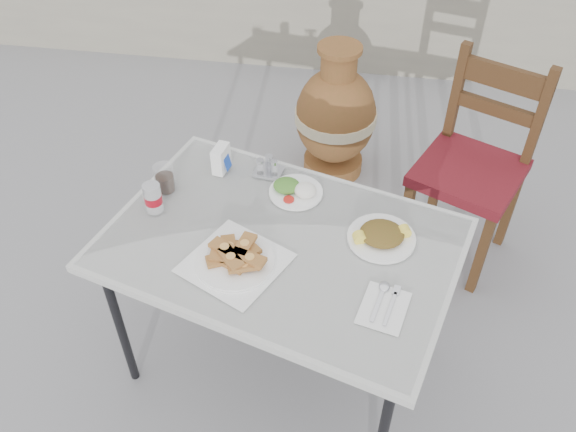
% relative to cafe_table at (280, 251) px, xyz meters
% --- Properties ---
extents(ground, '(80.00, 80.00, 0.00)m').
position_rel_cafe_table_xyz_m(ground, '(-0.12, -0.01, -0.66)').
color(ground, slate).
rests_on(ground, ground).
extents(cafe_table, '(1.33, 1.08, 0.71)m').
position_rel_cafe_table_xyz_m(cafe_table, '(0.00, 0.00, 0.00)').
color(cafe_table, black).
rests_on(cafe_table, ground).
extents(pide_plate, '(0.39, 0.39, 0.06)m').
position_rel_cafe_table_xyz_m(pide_plate, '(-0.13, -0.12, 0.08)').
color(pide_plate, white).
rests_on(pide_plate, cafe_table).
extents(salad_rice_plate, '(0.20, 0.20, 0.05)m').
position_rel_cafe_table_xyz_m(salad_rice_plate, '(0.01, 0.25, 0.07)').
color(salad_rice_plate, white).
rests_on(salad_rice_plate, cafe_table).
extents(salad_chopped_plate, '(0.23, 0.23, 0.05)m').
position_rel_cafe_table_xyz_m(salad_chopped_plate, '(0.33, 0.06, 0.07)').
color(salad_chopped_plate, white).
rests_on(salad_chopped_plate, cafe_table).
extents(soda_can, '(0.06, 0.06, 0.11)m').
position_rel_cafe_table_xyz_m(soda_can, '(-0.46, 0.08, 0.11)').
color(soda_can, silver).
rests_on(soda_can, cafe_table).
extents(cola_glass, '(0.07, 0.07, 0.10)m').
position_rel_cafe_table_xyz_m(cola_glass, '(-0.46, 0.20, 0.10)').
color(cola_glass, white).
rests_on(cola_glass, cafe_table).
extents(napkin_holder, '(0.07, 0.09, 0.10)m').
position_rel_cafe_table_xyz_m(napkin_holder, '(-0.28, 0.34, 0.10)').
color(napkin_holder, white).
rests_on(napkin_holder, cafe_table).
extents(condiment_caddy, '(0.12, 0.10, 0.08)m').
position_rel_cafe_table_xyz_m(condiment_caddy, '(-0.10, 0.34, 0.07)').
color(condiment_caddy, '#BABBC1').
rests_on(condiment_caddy, cafe_table).
extents(cutlery_napkin, '(0.17, 0.20, 0.01)m').
position_rel_cafe_table_xyz_m(cutlery_napkin, '(0.35, -0.22, 0.05)').
color(cutlery_napkin, white).
rests_on(cutlery_napkin, cafe_table).
extents(chair, '(0.57, 0.57, 0.96)m').
position_rel_cafe_table_xyz_m(chair, '(0.72, 0.79, -0.16)').
color(chair, '#36220E').
rests_on(chair, ground).
extents(terracotta_urn, '(0.43, 0.43, 0.75)m').
position_rel_cafe_table_xyz_m(terracotta_urn, '(0.08, 1.29, -0.31)').
color(terracotta_urn, brown).
rests_on(terracotta_urn, ground).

